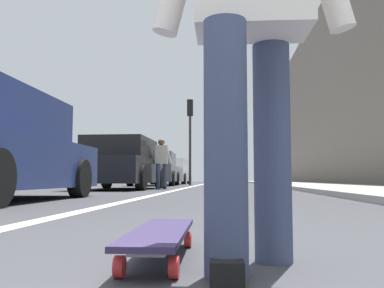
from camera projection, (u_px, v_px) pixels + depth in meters
The scene contains 11 objects.
ground_plane at pixel (225, 191), 10.52m from camera, with size 80.00×80.00×0.00m, color #38383D.
lane_stripe_white at pixel (199, 185), 20.56m from camera, with size 52.00×0.16×0.01m, color silver.
sidewalk_curb at pixel (306, 185), 18.19m from camera, with size 52.00×3.20×0.10m, color #9E9B93.
building_facade at pixel (348, 79), 22.36m from camera, with size 40.00×1.20×11.15m, color #71685D.
skateboard at pixel (160, 235), 1.61m from camera, with size 0.84×0.22×0.11m.
skater_person at pixel (251, 1), 1.50m from camera, with size 0.46×0.72×1.64m.
parked_car_mid at pixel (122, 165), 12.52m from camera, with size 4.57×2.04×1.49m.
parked_car_far at pixel (155, 170), 19.15m from camera, with size 4.44×2.12×1.49m.
parked_car_end at pixel (172, 172), 25.19m from camera, with size 4.49×2.09×1.47m.
traffic_light at pixel (190, 126), 20.53m from camera, with size 0.33×0.28×4.17m.
pedestrian_distant at pixel (161, 160), 12.71m from camera, with size 0.42×0.66×1.51m.
Camera 1 is at (-0.61, -0.05, 0.31)m, focal length 39.44 mm.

